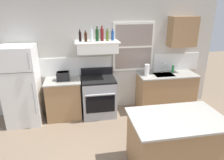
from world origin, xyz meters
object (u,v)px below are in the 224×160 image
stove_range (99,96)px  kitchen_island (175,143)px  bottle_olive_oil_square (107,36)px  bottle_balsamic_dark (80,36)px  toaster (63,76)px  bottle_blue_liqueur (113,36)px  bottle_clear_tall (92,35)px  refrigerator (22,86)px  bottle_brown_stout (86,37)px  bottle_red_label_wine (102,34)px  dish_soap_bottle (173,69)px  bottle_dark_green_wine (97,35)px  paper_towel_roll (147,70)px

stove_range → kitchen_island: 2.15m
bottle_olive_oil_square → bottle_balsamic_dark: bearing=174.3°
toaster → bottle_blue_liqueur: size_ratio=1.17×
toaster → bottle_clear_tall: bottle_clear_tall is taller
refrigerator → bottle_brown_stout: bottle_brown_stout is taller
bottle_clear_tall → kitchen_island: size_ratio=0.23×
bottle_clear_tall → bottle_blue_liqueur: bearing=9.1°
bottle_blue_liqueur → bottle_olive_oil_square: bearing=-155.5°
bottle_red_label_wine → dish_soap_bottle: (1.76, -0.02, -0.88)m
stove_range → dish_soap_bottle: size_ratio=6.06×
kitchen_island → bottle_olive_oil_square: bearing=110.1°
bottle_red_label_wine → toaster: bearing=-173.0°
bottle_red_label_wine → bottle_olive_oil_square: (0.11, -0.08, -0.02)m
toaster → bottle_red_label_wine: (0.90, 0.11, 0.87)m
kitchen_island → bottle_blue_liqueur: bearing=106.4°
bottle_brown_stout → bottle_clear_tall: bottle_clear_tall is taller
bottle_red_label_wine → kitchen_island: bottle_red_label_wine is taller
refrigerator → bottle_balsamic_dark: bottle_balsamic_dark is taller
bottle_brown_stout → bottle_dark_green_wine: (0.25, -0.00, 0.03)m
bottle_dark_green_wine → bottle_olive_oil_square: (0.22, -0.02, -0.02)m
dish_soap_bottle → toaster: bearing=-178.0°
bottle_balsamic_dark → kitchen_island: size_ratio=0.18×
bottle_balsamic_dark → bottle_red_label_wine: (0.48, 0.02, 0.03)m
stove_range → paper_towel_roll: paper_towel_roll is taller
bottle_olive_oil_square → bottle_blue_liqueur: bottle_olive_oil_square is taller
refrigerator → bottle_blue_liqueur: (2.01, 0.16, 0.99)m
bottle_dark_green_wine → paper_towel_roll: bottle_dark_green_wine is taller
paper_towel_roll → stove_range: bearing=-178.2°
bottle_red_label_wine → dish_soap_bottle: 1.97m
toaster → bottle_clear_tall: 1.09m
toaster → bottle_olive_oil_square: (1.01, 0.03, 0.85)m
refrigerator → stove_range: (1.65, 0.02, -0.39)m
refrigerator → toaster: (0.87, 0.07, 0.15)m
stove_range → bottle_dark_green_wine: size_ratio=3.48×
dish_soap_bottle → bottle_blue_liqueur: bearing=180.0°
toaster → bottle_dark_green_wine: (0.78, 0.05, 0.87)m
bottle_red_label_wine → paper_towel_roll: size_ratio=1.20×
toaster → bottle_brown_stout: 0.99m
refrigerator → bottle_red_label_wine: (1.77, 0.18, 1.02)m
paper_towel_roll → bottle_olive_oil_square: bearing=177.4°
bottle_clear_tall → dish_soap_bottle: bearing=2.2°
bottle_clear_tall → bottle_red_label_wine: (0.24, 0.09, 0.00)m
bottle_clear_tall → bottle_dark_green_wine: 0.13m
bottle_clear_tall → bottle_olive_oil_square: (0.34, 0.02, -0.02)m
paper_towel_roll → kitchen_island: 2.06m
kitchen_island → bottle_dark_green_wine: bearing=115.3°
stove_range → paper_towel_roll: (1.17, 0.04, 0.58)m
bottle_balsamic_dark → bottle_brown_stout: size_ratio=1.09×
bottle_balsamic_dark → bottle_brown_stout: bearing=-18.1°
refrigerator → bottle_balsamic_dark: size_ratio=6.67×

